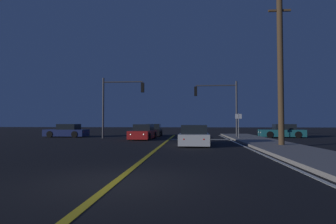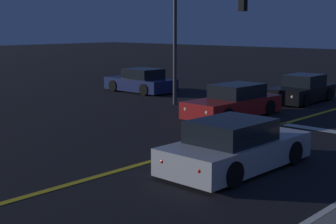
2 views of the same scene
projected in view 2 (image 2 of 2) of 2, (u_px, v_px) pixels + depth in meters
name	position (u px, v px, depth m)	size (l,w,h in m)	color
lane_line_center	(126.00, 168.00, 13.17)	(0.20, 32.94, 0.01)	gold
lane_line_edge_right	(311.00, 220.00, 9.68)	(0.16, 32.94, 0.01)	silver
car_side_waiting_red	(234.00, 103.00, 20.67)	(2.01, 4.72, 1.34)	maroon
car_mid_block_silver	(235.00, 147.00, 13.06)	(2.05, 4.55, 1.34)	#B2B5BA
car_following_oncoming_black	(302.00, 90.00, 24.73)	(1.97, 4.27, 1.34)	black
car_far_approaching_navy	(141.00, 82.00, 28.42)	(4.29, 2.11, 1.34)	navy
traffic_signal_far_left	(199.00, 24.00, 22.39)	(3.99, 0.28, 5.72)	#38383D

